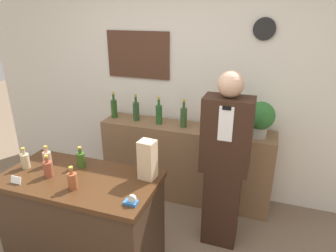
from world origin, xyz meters
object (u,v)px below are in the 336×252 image
object	(u,v)px
paper_bag	(147,160)
tape_dispenser	(131,201)
shopkeeper	(225,164)
potted_plant	(260,117)

from	to	relation	value
paper_bag	tape_dispenser	bearing A→B (deg)	-86.02
shopkeeper	tape_dispenser	bearing A→B (deg)	-118.46
shopkeeper	paper_bag	bearing A→B (deg)	-132.93
shopkeeper	potted_plant	world-z (taller)	shopkeeper
tape_dispenser	potted_plant	bearing A→B (deg)	62.94
paper_bag	tape_dispenser	size ratio (longest dim) A/B	3.43
shopkeeper	paper_bag	xyz separation A→B (m)	(-0.51, -0.55, 0.23)
shopkeeper	tape_dispenser	distance (m)	1.02
shopkeeper	paper_bag	size ratio (longest dim) A/B	5.38
potted_plant	tape_dispenser	world-z (taller)	potted_plant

